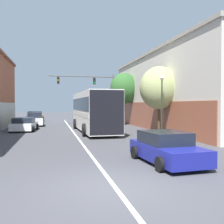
% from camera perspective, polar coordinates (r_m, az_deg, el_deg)
% --- Properties ---
extents(ground_plane, '(160.00, 160.00, 0.00)m').
position_cam_1_polar(ground_plane, '(8.11, 0.48, -15.82)').
color(ground_plane, '#424247').
extents(lane_center_line, '(0.14, 40.10, 0.01)m').
position_cam_1_polar(lane_center_line, '(21.79, -8.05, -4.80)').
color(lane_center_line, silver).
rests_on(lane_center_line, ground_plane).
extents(building_right_storefront, '(7.77, 23.66, 7.67)m').
position_cam_1_polar(building_right_storefront, '(28.02, 14.88, 4.66)').
color(building_right_storefront, beige).
rests_on(building_right_storefront, ground_plane).
extents(bus, '(3.07, 10.73, 3.53)m').
position_cam_1_polar(bus, '(23.49, -4.01, 0.50)').
color(bus, silver).
rests_on(bus, ground_plane).
extents(hatchback_foreground, '(2.29, 4.07, 1.30)m').
position_cam_1_polar(hatchback_foreground, '(11.25, 11.74, -7.71)').
color(hatchback_foreground, navy).
rests_on(hatchback_foreground, ground_plane).
extents(parked_car_left_near, '(2.31, 4.16, 1.53)m').
position_cam_1_polar(parked_car_left_near, '(31.38, -16.58, -1.59)').
color(parked_car_left_near, silver).
rests_on(parked_car_left_near, ground_plane).
extents(parked_car_left_mid, '(2.39, 4.44, 1.24)m').
position_cam_1_polar(parked_car_left_mid, '(25.71, -18.54, -2.58)').
color(parked_car_left_mid, silver).
rests_on(parked_car_left_mid, ground_plane).
extents(parked_car_left_far, '(2.35, 4.32, 1.49)m').
position_cam_1_polar(parked_car_left_far, '(38.77, -16.38, -1.03)').
color(parked_car_left_far, orange).
rests_on(parked_car_left_far, ground_plane).
extents(traffic_signal_gantry, '(7.93, 0.36, 6.14)m').
position_cam_1_polar(traffic_signal_gantry, '(32.07, -3.92, 5.23)').
color(traffic_signal_gantry, '#514C47').
rests_on(traffic_signal_gantry, ground_plane).
extents(street_lamp, '(0.32, 0.32, 4.58)m').
position_cam_1_polar(street_lamp, '(19.68, 10.80, 2.33)').
color(street_lamp, '#233323').
rests_on(street_lamp, ground_plane).
extents(street_tree_near, '(3.19, 2.87, 5.58)m').
position_cam_1_polar(street_tree_near, '(21.93, 10.18, 5.19)').
color(street_tree_near, '#4C3823').
rests_on(street_tree_near, ground_plane).
extents(street_tree_far, '(3.34, 3.01, 6.23)m').
position_cam_1_polar(street_tree_far, '(31.45, 2.65, 5.15)').
color(street_tree_far, '#4C3823').
rests_on(street_tree_far, ground_plane).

